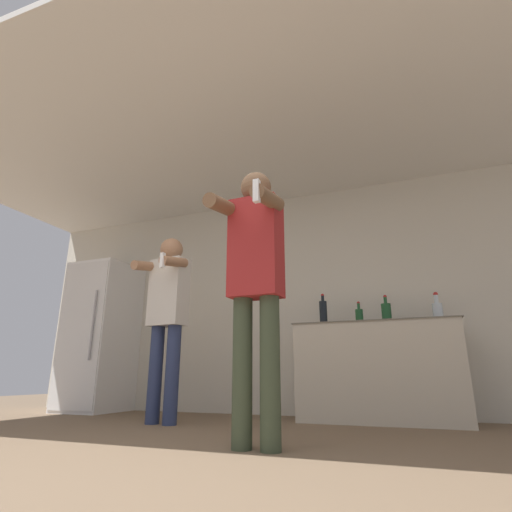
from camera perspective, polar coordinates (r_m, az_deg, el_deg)
ground_plane at (r=2.05m, az=-21.03°, el=-27.41°), size 14.00×14.00×0.00m
wall_back at (r=4.72m, az=4.75°, el=-6.19°), size 7.00×0.06×2.55m
ceiling_slab at (r=3.90m, az=-2.10°, el=16.88°), size 7.00×3.42×0.05m
refrigerator at (r=5.49m, az=-21.36°, el=-10.56°), size 0.68×0.76×1.80m
counter at (r=4.12m, az=17.11°, el=-15.49°), size 1.52×0.68×0.91m
bottle_short_whiskey at (r=4.23m, az=9.59°, el=-7.96°), size 0.08×0.08×0.34m
bottle_clear_vodka at (r=4.16m, az=24.51°, el=-7.03°), size 0.09×0.09×0.27m
bottle_green_wine at (r=4.17m, az=14.54°, el=-8.27°), size 0.08×0.08×0.23m
bottle_brown_liquor at (r=4.15m, az=18.14°, el=-7.67°), size 0.09×0.09×0.28m
person_woman_foreground at (r=2.57m, az=-0.12°, el=-2.44°), size 0.42×0.50×1.77m
person_man_side at (r=3.93m, az=-12.58°, el=-7.40°), size 0.46×0.48×1.74m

